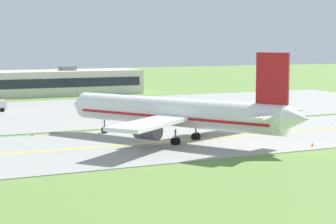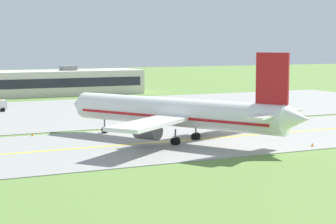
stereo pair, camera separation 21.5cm
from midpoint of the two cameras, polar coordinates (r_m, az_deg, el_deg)
name	(u,v)px [view 2 (the right image)]	position (r m, az deg, el deg)	size (l,w,h in m)	color
ground_plane	(169,142)	(84.46, 0.16, -2.88)	(500.00, 500.00, 0.00)	olive
taxiway_strip	(169,142)	(84.46, 0.16, -2.85)	(240.00, 28.00, 0.10)	gray
apron_pad	(126,109)	(126.60, -4.01, 0.27)	(140.00, 52.00, 0.10)	gray
taxiway_centreline	(169,141)	(84.45, 0.16, -2.81)	(220.00, 0.60, 0.01)	yellow
airplane_lead	(177,113)	(84.24, 0.93, -0.07)	(30.07, 36.17, 12.70)	white
service_truck_baggage	(130,108)	(115.14, -3.59, 0.39)	(6.28, 3.23, 2.60)	yellow
service_truck_pushback	(216,107)	(116.84, 4.67, 0.47)	(4.85, 6.20, 2.65)	orange
terminal_building	(20,84)	(162.69, -13.83, 2.63)	(65.53, 13.61, 7.79)	beige
traffic_cone_near_edge	(312,145)	(82.76, 13.65, -3.05)	(0.44, 0.44, 0.60)	orange
traffic_cone_mid_edge	(32,135)	(91.58, -12.72, -2.12)	(0.44, 0.44, 0.60)	orange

